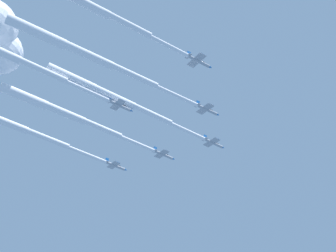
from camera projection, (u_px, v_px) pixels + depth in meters
jet_lead at (110, 96)px, 174.27m from camera, size 54.25×55.87×4.45m
jet_port_inner at (62, 112)px, 178.64m from camera, size 51.99×54.56×4.45m
jet_starboard_inner at (83, 53)px, 157.85m from camera, size 55.93×60.41×4.53m
jet_port_mid at (1, 120)px, 180.74m from camera, size 56.45×59.23×4.50m
jet_starboard_mid at (83, 3)px, 147.08m from camera, size 49.80×52.86×4.46m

